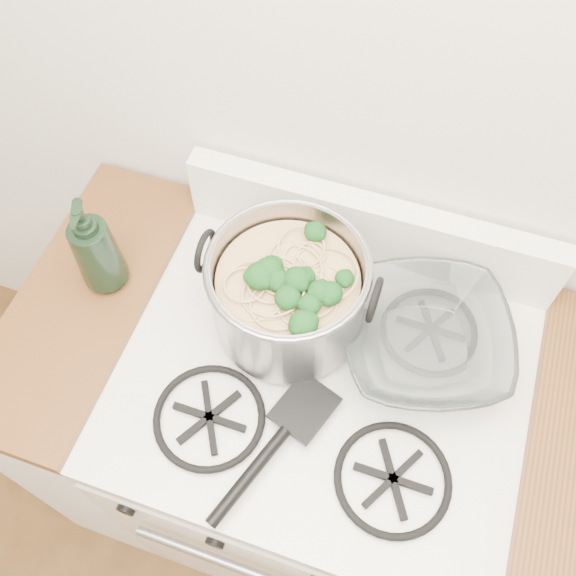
{
  "coord_description": "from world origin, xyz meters",
  "views": [
    {
      "loc": [
        0.09,
        0.79,
        2.02
      ],
      "look_at": [
        -0.1,
        1.35,
        1.04
      ],
      "focal_mm": 40.0,
      "sensor_mm": 36.0,
      "label": 1
    }
  ],
  "objects_px": {
    "spatula": "(305,406)",
    "glass_bowl": "(423,343)",
    "gas_range": "(314,449)",
    "stock_pot": "(288,294)",
    "bottle": "(94,246)"
  },
  "relations": [
    {
      "from": "gas_range",
      "to": "stock_pot",
      "type": "height_order",
      "value": "stock_pot"
    },
    {
      "from": "spatula",
      "to": "bottle",
      "type": "distance_m",
      "value": 0.49
    },
    {
      "from": "stock_pot",
      "to": "spatula",
      "type": "relative_size",
      "value": 1.04
    },
    {
      "from": "gas_range",
      "to": "stock_pot",
      "type": "relative_size",
      "value": 2.87
    },
    {
      "from": "stock_pot",
      "to": "spatula",
      "type": "height_order",
      "value": "stock_pot"
    },
    {
      "from": "gas_range",
      "to": "bottle",
      "type": "relative_size",
      "value": 3.93
    },
    {
      "from": "bottle",
      "to": "spatula",
      "type": "bearing_deg",
      "value": -37.07
    },
    {
      "from": "gas_range",
      "to": "spatula",
      "type": "distance_m",
      "value": 0.5
    },
    {
      "from": "gas_range",
      "to": "glass_bowl",
      "type": "xyz_separation_m",
      "value": [
        0.16,
        0.11,
        0.5
      ]
    },
    {
      "from": "glass_bowl",
      "to": "bottle",
      "type": "bearing_deg",
      "value": -175.09
    },
    {
      "from": "spatula",
      "to": "glass_bowl",
      "type": "distance_m",
      "value": 0.26
    },
    {
      "from": "stock_pot",
      "to": "bottle",
      "type": "height_order",
      "value": "bottle"
    },
    {
      "from": "stock_pot",
      "to": "bottle",
      "type": "bearing_deg",
      "value": -175.19
    },
    {
      "from": "stock_pot",
      "to": "spatula",
      "type": "bearing_deg",
      "value": -62.0
    },
    {
      "from": "gas_range",
      "to": "bottle",
      "type": "bearing_deg",
      "value": 173.31
    }
  ]
}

